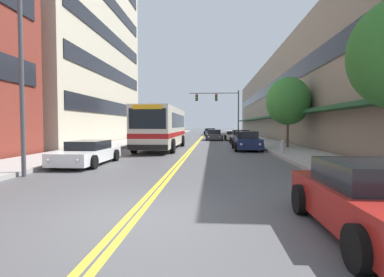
# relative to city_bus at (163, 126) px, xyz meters

# --- Properties ---
(ground_plane) EXTENTS (240.00, 240.00, 0.00)m
(ground_plane) POSITION_rel_city_bus_xyz_m (2.34, 19.39, -1.82)
(ground_plane) COLOR #4C4C4F
(sidewalk_left) EXTENTS (3.48, 106.00, 0.18)m
(sidewalk_left) POSITION_rel_city_bus_xyz_m (-4.90, 19.39, -1.73)
(sidewalk_left) COLOR #9E9B96
(sidewalk_left) RESTS_ON ground_plane
(sidewalk_right) EXTENTS (3.48, 106.00, 0.18)m
(sidewalk_right) POSITION_rel_city_bus_xyz_m (9.57, 19.39, -1.73)
(sidewalk_right) COLOR #9E9B96
(sidewalk_right) RESTS_ON ground_plane
(centre_line) EXTENTS (0.34, 106.00, 0.01)m
(centre_line) POSITION_rel_city_bus_xyz_m (2.34, 19.39, -1.81)
(centre_line) COLOR yellow
(centre_line) RESTS_ON ground_plane
(office_tower_left) EXTENTS (12.08, 22.92, 30.07)m
(office_tower_left) POSITION_rel_city_bus_xyz_m (-12.88, 8.19, 13.22)
(office_tower_left) COLOR beige
(office_tower_left) RESTS_ON ground_plane
(storefront_row_right) EXTENTS (9.10, 68.00, 10.83)m
(storefront_row_right) POSITION_rel_city_bus_xyz_m (15.55, 19.39, 3.59)
(storefront_row_right) COLOR gray
(storefront_row_right) RESTS_ON ground_plane
(city_bus) EXTENTS (2.93, 11.05, 3.22)m
(city_bus) POSITION_rel_city_bus_xyz_m (0.00, 0.00, 0.00)
(city_bus) COLOR silver
(city_bus) RESTS_ON ground_plane
(car_charcoal_parked_left_near) EXTENTS (2.02, 4.84, 1.43)m
(car_charcoal_parked_left_near) POSITION_rel_city_bus_xyz_m (-2.10, 16.18, -1.15)
(car_charcoal_parked_left_near) COLOR #232328
(car_charcoal_parked_left_near) RESTS_ON ground_plane
(car_white_parked_left_mid) EXTENTS (2.01, 4.92, 1.15)m
(car_white_parked_left_mid) POSITION_rel_city_bus_xyz_m (-2.02, -9.66, -1.27)
(car_white_parked_left_mid) COLOR white
(car_white_parked_left_mid) RESTS_ON ground_plane
(car_red_parked_right_foreground) EXTENTS (1.99, 4.27, 1.26)m
(car_red_parked_right_foreground) POSITION_rel_city_bus_xyz_m (6.75, -18.46, -1.22)
(car_red_parked_right_foreground) COLOR maroon
(car_red_parked_right_foreground) RESTS_ON ground_plane
(car_beige_parked_right_mid) EXTENTS (2.19, 4.72, 1.15)m
(car_beige_parked_right_mid) POSITION_rel_city_bus_xyz_m (6.62, 14.06, -1.26)
(car_beige_parked_right_mid) COLOR #BCAD89
(car_beige_parked_right_mid) RESTS_ON ground_plane
(car_silver_parked_right_far) EXTENTS (2.02, 4.46, 1.42)m
(car_silver_parked_right_far) POSITION_rel_city_bus_xyz_m (6.78, 6.27, -1.16)
(car_silver_parked_right_far) COLOR #B7B7BC
(car_silver_parked_right_far) RESTS_ON ground_plane
(car_navy_parked_right_end) EXTENTS (2.06, 4.72, 1.43)m
(car_navy_parked_right_end) POSITION_rel_city_bus_xyz_m (6.59, -0.73, -1.15)
(car_navy_parked_right_end) COLOR #19234C
(car_navy_parked_right_end) RESTS_ON ground_plane
(car_slate_blue_moving_lead) EXTENTS (2.11, 4.81, 1.33)m
(car_slate_blue_moving_lead) POSITION_rel_city_bus_xyz_m (3.65, 30.23, -1.20)
(car_slate_blue_moving_lead) COLOR #475675
(car_slate_blue_moving_lead) RESTS_ON ground_plane
(car_dark_grey_moving_second) EXTENTS (2.12, 4.64, 1.33)m
(car_dark_grey_moving_second) POSITION_rel_city_bus_xyz_m (4.21, 14.44, -1.21)
(car_dark_grey_moving_second) COLOR #38383D
(car_dark_grey_moving_second) RESTS_ON ground_plane
(car_black_moving_third) EXTENTS (2.18, 4.53, 1.20)m
(car_black_moving_third) POSITION_rel_city_bus_xyz_m (3.32, 37.11, -1.25)
(car_black_moving_third) COLOR black
(car_black_moving_third) RESTS_ON ground_plane
(traffic_signal_mast) EXTENTS (6.83, 0.38, 6.65)m
(traffic_signal_mast) POSITION_rel_city_bus_xyz_m (5.23, 17.79, 2.95)
(traffic_signal_mast) COLOR #47474C
(traffic_signal_mast) RESTS_ON ground_plane
(street_lamp_left_near) EXTENTS (2.28, 0.28, 8.36)m
(street_lamp_left_near) POSITION_rel_city_bus_xyz_m (-2.67, -13.17, 3.12)
(street_lamp_left_near) COLOR #47474C
(street_lamp_left_near) RESTS_ON ground_plane
(street_tree_right_mid) EXTENTS (3.37, 3.37, 5.45)m
(street_tree_right_mid) POSITION_rel_city_bus_xyz_m (9.84, 0.07, 1.96)
(street_tree_right_mid) COLOR brown
(street_tree_right_mid) RESTS_ON sidewalk_right
(fire_hydrant) EXTENTS (0.34, 0.26, 0.82)m
(fire_hydrant) POSITION_rel_city_bus_xyz_m (8.28, -5.04, -1.23)
(fire_hydrant) COLOR #B7B7BC
(fire_hydrant) RESTS_ON sidewalk_right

